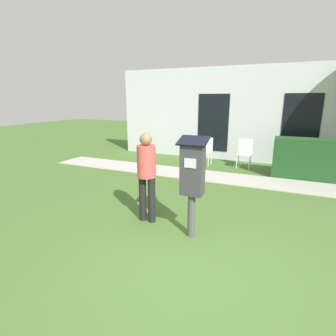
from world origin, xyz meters
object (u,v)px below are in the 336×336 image
(outdoor_chair_left, at_px, (205,149))
(outdoor_chair_middle, at_px, (245,151))
(parking_meter, at_px, (192,175))
(person_standing, at_px, (147,171))

(outdoor_chair_left, distance_m, outdoor_chair_middle, 1.26)
(parking_meter, bearing_deg, person_standing, 167.59)
(parking_meter, distance_m, outdoor_chair_left, 4.84)
(outdoor_chair_left, bearing_deg, person_standing, -103.81)
(parking_meter, relative_size, outdoor_chair_left, 1.77)
(outdoor_chair_middle, bearing_deg, outdoor_chair_left, 164.25)
(outdoor_chair_left, relative_size, outdoor_chair_middle, 1.00)
(parking_meter, height_order, outdoor_chair_left, parking_meter)
(parking_meter, bearing_deg, outdoor_chair_middle, 88.41)
(outdoor_chair_left, height_order, outdoor_chair_middle, same)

